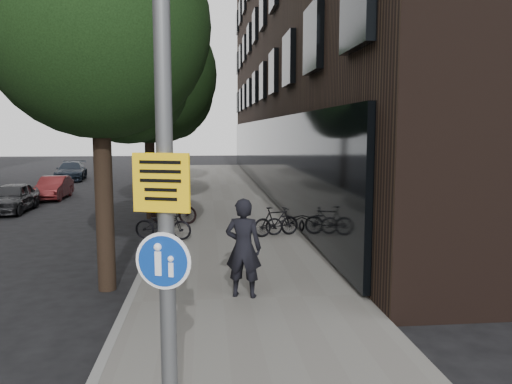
{
  "coord_description": "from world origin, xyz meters",
  "views": [
    {
      "loc": [
        -0.54,
        -5.74,
        3.27
      ],
      "look_at": [
        0.49,
        4.48,
        2.0
      ],
      "focal_mm": 35.0,
      "sensor_mm": 36.0,
      "label": 1
    }
  ],
  "objects": [
    {
      "name": "sidewalk",
      "position": [
        0.25,
        10.0,
        0.06
      ],
      "size": [
        4.5,
        60.0,
        0.12
      ],
      "primitive_type": "cube",
      "color": "#605E59",
      "rests_on": "ground"
    },
    {
      "name": "curb_edge",
      "position": [
        -2.0,
        10.0,
        0.07
      ],
      "size": [
        0.15,
        60.0,
        0.13
      ],
      "primitive_type": "cube",
      "color": "slate",
      "rests_on": "ground"
    },
    {
      "name": "building_right_dark_brick",
      "position": [
        8.5,
        22.0,
        9.0
      ],
      "size": [
        12.0,
        40.0,
        18.0
      ],
      "primitive_type": "cube",
      "color": "black",
      "rests_on": "ground"
    },
    {
      "name": "street_tree_near",
      "position": [
        -2.53,
        4.64,
        5.11
      ],
      "size": [
        4.4,
        4.4,
        7.5
      ],
      "color": "black",
      "rests_on": "ground"
    },
    {
      "name": "street_tree_mid",
      "position": [
        -2.53,
        13.14,
        5.11
      ],
      "size": [
        5.0,
        5.0,
        7.8
      ],
      "color": "black",
      "rests_on": "ground"
    },
    {
      "name": "street_tree_far",
      "position": [
        -2.53,
        22.14,
        5.11
      ],
      "size": [
        5.0,
        5.0,
        7.8
      ],
      "color": "black",
      "rests_on": "ground"
    },
    {
      "name": "signpost",
      "position": [
        -0.9,
        -1.35,
        2.36
      ],
      "size": [
        0.5,
        0.18,
        4.43
      ],
      "rotation": [
        0.0,
        0.0,
        -0.31
      ],
      "color": "#595B5E",
      "rests_on": "sidewalk"
    },
    {
      "name": "pedestrian",
      "position": [
        0.14,
        3.45,
        1.07
      ],
      "size": [
        0.79,
        0.62,
        1.89
      ],
      "primitive_type": "imported",
      "rotation": [
        0.0,
        0.0,
        2.87
      ],
      "color": "black",
      "rests_on": "sidewalk"
    },
    {
      "name": "parked_bike_facade_near",
      "position": [
        2.0,
        8.98,
        0.53
      ],
      "size": [
        1.58,
        0.6,
        0.82
      ],
      "primitive_type": "imported",
      "rotation": [
        0.0,
        0.0,
        1.61
      ],
      "color": "black",
      "rests_on": "sidewalk"
    },
    {
      "name": "parked_bike_facade_far",
      "position": [
        1.53,
        8.82,
        0.56
      ],
      "size": [
        1.54,
        0.86,
        0.89
      ],
      "primitive_type": "imported",
      "rotation": [
        0.0,
        0.0,
        1.89
      ],
      "color": "black",
      "rests_on": "sidewalk"
    },
    {
      "name": "parked_bike_curb_near",
      "position": [
        -1.8,
        8.7,
        0.56
      ],
      "size": [
        1.77,
        0.96,
        0.88
      ],
      "primitive_type": "imported",
      "rotation": [
        0.0,
        0.0,
        1.33
      ],
      "color": "black",
      "rests_on": "sidewalk"
    },
    {
      "name": "parked_bike_curb_far",
      "position": [
        -1.66,
        11.13,
        0.61
      ],
      "size": [
        1.7,
        0.88,
        0.98
      ],
      "primitive_type": "imported",
      "rotation": [
        0.0,
        0.0,
        1.3
      ],
      "color": "black",
      "rests_on": "sidewalk"
    },
    {
      "name": "parked_car_near",
      "position": [
        -8.31,
        14.98,
        0.59
      ],
      "size": [
        1.46,
        3.48,
        1.18
      ],
      "primitive_type": "imported",
      "rotation": [
        0.0,
        0.0,
        0.02
      ],
      "color": "black",
      "rests_on": "ground"
    },
    {
      "name": "parked_car_mid",
      "position": [
        -7.83,
        18.86,
        0.54
      ],
      "size": [
        1.21,
        3.3,
        1.08
      ],
      "primitive_type": "imported",
      "rotation": [
        0.0,
        0.0,
        0.02
      ],
      "color": "maroon",
      "rests_on": "ground"
    },
    {
      "name": "parked_car_far",
      "position": [
        -9.39,
        28.06,
        0.61
      ],
      "size": [
        2.22,
        4.39,
        1.22
      ],
      "primitive_type": "imported",
      "rotation": [
        0.0,
        0.0,
        0.12
      ],
      "color": "black",
      "rests_on": "ground"
    }
  ]
}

